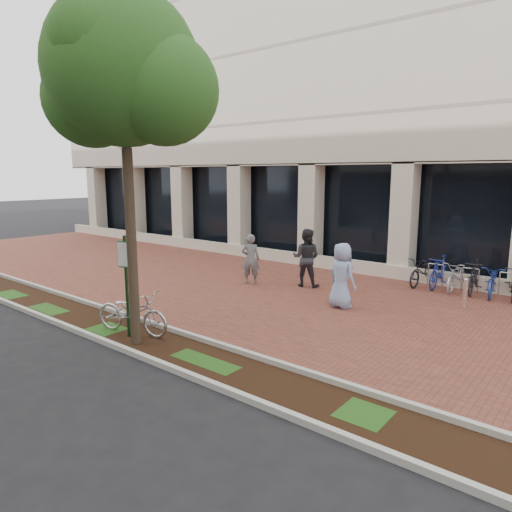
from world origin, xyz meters
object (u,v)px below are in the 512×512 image
Objects in this scene: street_tree at (126,79)px; locked_bicycle at (132,312)px; lamppost at (127,221)px; bike_rack_cluster at (465,276)px; pedestrian_right at (342,276)px; bollard at (465,293)px; pedestrian_mid at (306,258)px; parking_sign at (125,273)px; pedestrian_left at (251,259)px.

street_tree is 3.68× the size of locked_bicycle.
locked_bicycle is (-0.63, 0.32, -5.20)m from street_tree.
lamppost is 10.74m from bike_rack_cluster.
street_tree is 7.59m from pedestrian_right.
bollard is (5.67, 7.16, -0.07)m from locked_bicycle.
bollard is (5.00, 0.54, -0.53)m from pedestrian_mid.
pedestrian_mid is (0.67, 6.62, 0.46)m from locked_bicycle.
locked_bicycle is 1.03× the size of pedestrian_mid.
lamppost is at bearing 58.97° from pedestrian_mid.
pedestrian_right is at bearing 46.13° from parking_sign.
pedestrian_left is at bearing -167.82° from bollard.
pedestrian_right is at bearing 52.27° from lamppost.
lamppost is at bearing 68.33° from pedestrian_right.
street_tree is at bearing -123.93° from bollard.
lamppost is at bearing 148.68° from street_tree.
pedestrian_mid reaches higher than locked_bicycle.
pedestrian_left reaches higher than bollard.
locked_bicycle is (0.74, -0.52, -2.12)m from lamppost.
pedestrian_mid is 2.62m from pedestrian_right.
bollard is (5.57, 7.37, -1.08)m from parking_sign.
parking_sign is at bearing -40.73° from lamppost.
lamppost reaches higher than parking_sign.
pedestrian_right is at bearing -119.53° from bike_rack_cluster.
lamppost is 5.50m from pedestrian_left.
lamppost is 5.13× the size of bollard.
pedestrian_mid reaches higher than bollard.
lamppost reaches higher than locked_bicycle.
bike_rack_cluster is at bearing -42.49° from locked_bicycle.
street_tree is 11.80m from bike_rack_cluster.
lamppost is 2.31m from locked_bicycle.
pedestrian_mid is at bearing -19.32° from locked_bicycle.
street_tree reaches higher than pedestrian_left.
pedestrian_right is 2.05× the size of bollard.
locked_bicycle is at bearing 98.18° from parking_sign.
pedestrian_left is 1.92× the size of bollard.
parking_sign is at bearing -127.11° from bollard.
pedestrian_left is at bearing -3.28° from locked_bicycle.
locked_bicycle is at bearing -119.40° from bike_rack_cluster.
pedestrian_right is (3.57, 4.62, -1.72)m from lamppost.
locked_bicycle is 0.57× the size of bike_rack_cluster.
parking_sign is 1.03m from locked_bicycle.
lamppost is 2.37× the size of pedestrian_mid.
parking_sign is at bearing 167.81° from street_tree.
locked_bicycle is 9.13m from bollard.
pedestrian_mid is 0.56× the size of bike_rack_cluster.
street_tree is (1.38, -0.84, 3.08)m from lamppost.
pedestrian_left is 1.93m from pedestrian_mid.
locked_bicycle is 5.82m from pedestrian_left.
pedestrian_right reaches higher than pedestrian_left.
parking_sign is 1.38× the size of pedestrian_left.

